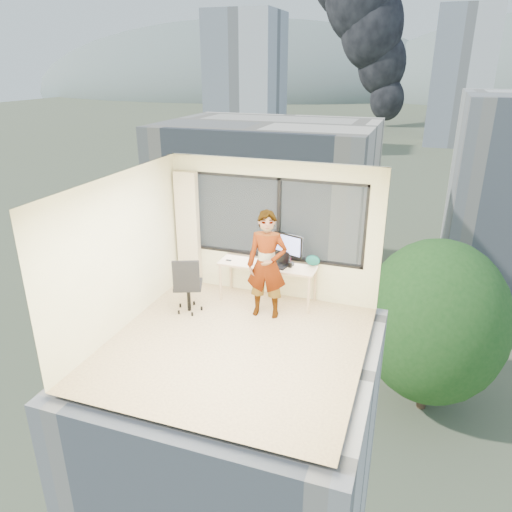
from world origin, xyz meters
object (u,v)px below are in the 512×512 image
at_px(desk, 268,282).
at_px(person, 267,265).
at_px(chair, 188,283).
at_px(game_console, 274,258).
at_px(laptop, 277,260).
at_px(handbag, 313,260).
at_px(monitor, 288,249).

xyz_separation_m(desk, person, (0.16, -0.53, 0.58)).
bearing_deg(chair, game_console, 19.13).
bearing_deg(laptop, game_console, 129.38).
relative_size(person, handbag, 7.34).
height_order(chair, monitor, monitor).
bearing_deg(game_console, person, -61.73).
xyz_separation_m(desk, chair, (-1.22, -0.86, 0.17)).
height_order(desk, chair, chair).
bearing_deg(chair, monitor, 9.10).
relative_size(chair, handbag, 4.15).
bearing_deg(chair, person, -8.31).
relative_size(desk, monitor, 2.98).
xyz_separation_m(game_console, laptop, (0.16, -0.29, 0.08)).
relative_size(person, monitor, 3.17).
bearing_deg(game_console, monitor, -4.86).
bearing_deg(laptop, monitor, 51.23).
distance_m(game_console, laptop, 0.34).
bearing_deg(monitor, game_console, 174.70).
bearing_deg(desk, chair, -144.71).
distance_m(desk, handbag, 0.95).
bearing_deg(person, desk, 99.76).
bearing_deg(monitor, handbag, 33.33).
relative_size(monitor, handbag, 2.32).
xyz_separation_m(monitor, game_console, (-0.32, 0.15, -0.27)).
xyz_separation_m(game_console, handbag, (0.76, -0.04, 0.07)).
height_order(game_console, handbag, handbag).
height_order(desk, monitor, monitor).
height_order(chair, person, person).
relative_size(game_console, laptop, 0.75).
relative_size(chair, laptop, 2.83).
bearing_deg(handbag, person, -141.54).
relative_size(monitor, laptop, 1.58).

